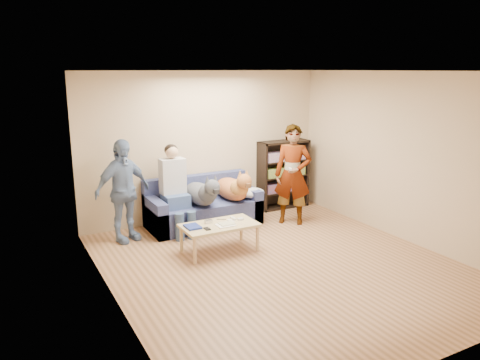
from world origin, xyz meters
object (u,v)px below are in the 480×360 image
person_standing_left (123,191)px  dog_gray (202,193)px  dog_tan (234,188)px  sofa (202,209)px  person_standing_right (293,175)px  person_seated (175,186)px  coffee_table (219,227)px  camera_silver (208,221)px  notebook_blue (193,227)px  bookshelf (283,173)px

person_standing_left → dog_gray: person_standing_left is taller
person_standing_left → dog_tan: size_ratio=1.37×
person_standing_left → sofa: 1.49m
person_standing_left → person_standing_right: bearing=-29.3°
dog_gray → dog_tan: size_ratio=1.07×
person_standing_right → dog_gray: bearing=-153.1°
sofa → person_seated: (-0.53, -0.13, 0.49)m
dog_gray → coffee_table: dog_gray is taller
camera_silver → person_seated: person_seated is taller
dog_gray → dog_tan: bearing=3.0°
person_standing_left → sofa: (1.38, 0.14, -0.52)m
notebook_blue → sofa: (0.68, 1.19, -0.15)m
person_standing_left → person_seated: size_ratio=1.09×
person_standing_right → camera_silver: bearing=-123.9°
notebook_blue → sofa: sofa is taller
camera_silver → dog_tan: bearing=45.2°
sofa → person_standing_left: bearing=-174.3°
dog_gray → dog_tan: dog_tan is taller
dog_gray → bookshelf: size_ratio=0.96×
sofa → dog_gray: (-0.11, -0.25, 0.35)m
camera_silver → sofa: 1.20m
person_seated → person_standing_right: bearing=-15.0°
person_standing_right → dog_tan: bearing=-163.5°
camera_silver → person_standing_left: bearing=135.1°
notebook_blue → sofa: 1.38m
camera_silver → dog_gray: size_ratio=0.09×
person_standing_right → sofa: person_standing_right is taller
dog_tan → coffee_table: (-0.77, -1.02, -0.27)m
person_standing_right → person_standing_left: 2.84m
person_standing_left → coffee_table: size_ratio=1.46×
person_standing_right → camera_silver: (-1.81, -0.47, -0.42)m
dog_gray → camera_silver: bearing=-108.3°
person_standing_right → dog_gray: 1.59m
person_standing_left → dog_gray: 1.29m
sofa → dog_tan: 0.65m
dog_tan → bookshelf: (1.31, 0.46, 0.04)m
sofa → dog_gray: 0.45m
notebook_blue → person_seated: size_ratio=0.18×
dog_gray → sofa: bearing=66.3°
person_standing_right → bookshelf: bearing=107.6°
sofa → coffee_table: (-0.28, -1.24, 0.09)m
person_standing_right → sofa: (-1.41, 0.65, -0.58)m
notebook_blue → camera_silver: camera_silver is taller
sofa → bookshelf: (1.80, 0.23, 0.40)m
person_standing_right → person_seated: 2.01m
person_standing_right → person_seated: bearing=-153.6°
dog_tan → person_seated: bearing=174.7°
sofa → dog_gray: bearing=-113.7°
camera_silver → person_seated: size_ratio=0.07×
sofa → bookshelf: bookshelf is taller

